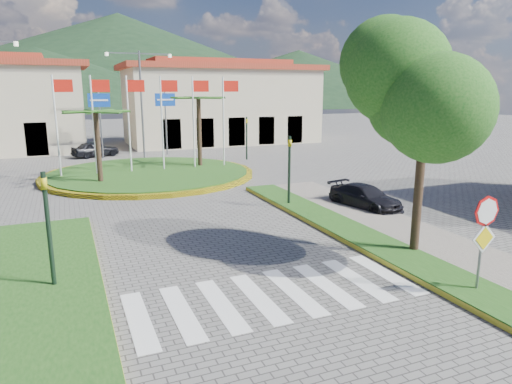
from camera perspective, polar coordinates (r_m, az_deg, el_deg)
name	(u,v)px	position (r m, az deg, el deg)	size (l,w,h in m)	color
sidewalk_right	(506,285)	(14.20, 28.79, -10.13)	(4.00, 28.00, 0.15)	gray
verge_right	(473,292)	(13.32, 25.50, -11.19)	(1.60, 28.00, 0.18)	#1A4814
crosswalk	(272,295)	(12.11, 2.06, -12.73)	(8.00, 3.00, 0.01)	silver
roundabout_island	(150,173)	(28.74, -13.15, 2.29)	(12.70, 12.70, 6.00)	yellow
stop_sign	(484,229)	(12.82, 26.64, -4.14)	(0.80, 0.11, 2.65)	slate
deciduous_tree	(427,90)	(14.88, 20.54, 11.81)	(3.60, 3.60, 6.80)	black
traffic_light_left	(48,220)	(12.85, -24.59, -3.20)	(0.15, 0.18, 3.20)	black
traffic_light_right	(289,164)	(20.36, 4.18, 3.46)	(0.15, 0.18, 3.20)	black
traffic_light_far	(247,134)	(34.47, -1.18, 7.28)	(0.18, 0.15, 3.20)	black
direction_sign_west	(100,112)	(37.01, -18.94, 9.45)	(1.60, 0.14, 5.20)	slate
direction_sign_east	(166,111)	(37.70, -11.24, 9.93)	(1.60, 0.14, 5.20)	slate
street_lamp_centre	(141,99)	(36.35, -14.13, 11.22)	(4.80, 0.16, 8.00)	slate
building_right	(221,103)	(46.30, -4.42, 11.07)	(19.08, 9.54, 8.05)	beige
hill_far_mid	(120,60)	(167.35, -16.60, 15.57)	(180.00, 180.00, 30.00)	black
hill_far_east	(298,78)	(159.49, 5.31, 14.03)	(120.00, 120.00, 18.00)	black
hill_near_back	(37,78)	(136.05, -25.68, 12.68)	(110.00, 110.00, 16.00)	black
car_dark_a	(95,149)	(38.20, -19.45, 5.08)	(1.44, 3.57, 1.22)	black
car_dark_b	(193,140)	(43.87, -7.91, 6.47)	(1.11, 3.19, 1.05)	black
car_side_right	(365,197)	(20.85, 13.50, -0.61)	(1.48, 3.64, 1.06)	black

